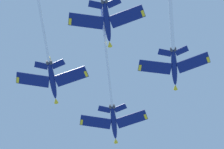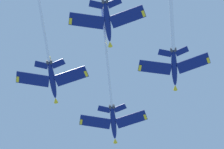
# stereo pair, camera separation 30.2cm
# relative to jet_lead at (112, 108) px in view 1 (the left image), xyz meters

# --- Properties ---
(jet_lead) EXTENTS (20.01, 42.68, 12.65)m
(jet_lead) POSITION_rel_jet_lead_xyz_m (0.00, 0.00, 0.00)
(jet_lead) COLOR navy
(jet_left_wing) EXTENTS (20.01, 41.85, 12.41)m
(jet_left_wing) POSITION_rel_jet_lead_xyz_m (-13.22, -17.95, -6.03)
(jet_left_wing) COLOR navy
(jet_right_wing) EXTENTS (20.07, 40.91, 13.70)m
(jet_right_wing) POSITION_rel_jet_lead_xyz_m (20.30, -16.58, -5.54)
(jet_right_wing) COLOR navy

